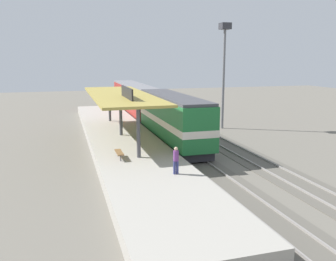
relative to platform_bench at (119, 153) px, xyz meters
name	(u,v)px	position (x,y,z in m)	size (l,w,h in m)	color
ground_plane	(188,140)	(8.00, 7.95, -1.34)	(120.00, 120.00, 0.00)	#666056
track_near	(169,141)	(6.00, 7.95, -1.31)	(3.20, 110.00, 0.16)	#565249
track_far	(213,138)	(10.60, 7.95, -1.31)	(3.20, 110.00, 0.16)	#565249
platform	(121,140)	(1.40, 7.95, -0.89)	(6.00, 44.00, 0.90)	#9E998E
station_canopy	(120,96)	(1.40, 7.86, 3.19)	(5.20, 18.00, 4.70)	#47474C
platform_bench	(119,153)	(0.00, 0.00, 0.00)	(0.44, 1.70, 0.50)	#333338
locomotive	(173,119)	(6.00, 6.69, 1.07)	(2.93, 14.43, 4.44)	#28282D
passenger_carriage_single	(135,99)	(6.00, 24.69, 0.97)	(2.90, 20.00, 4.24)	#28282D
light_mast	(224,54)	(13.80, 12.63, 7.05)	(1.10, 1.10, 11.70)	slate
person_waiting	(176,159)	(2.80, -4.42, 0.51)	(0.34, 0.34, 1.71)	navy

